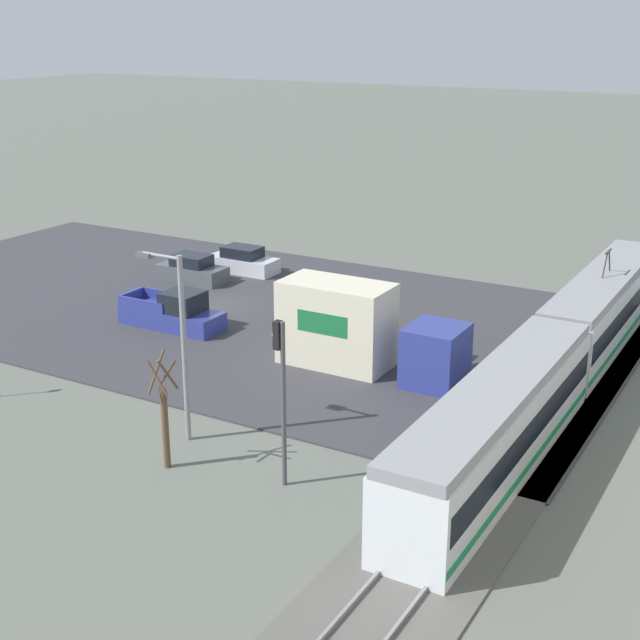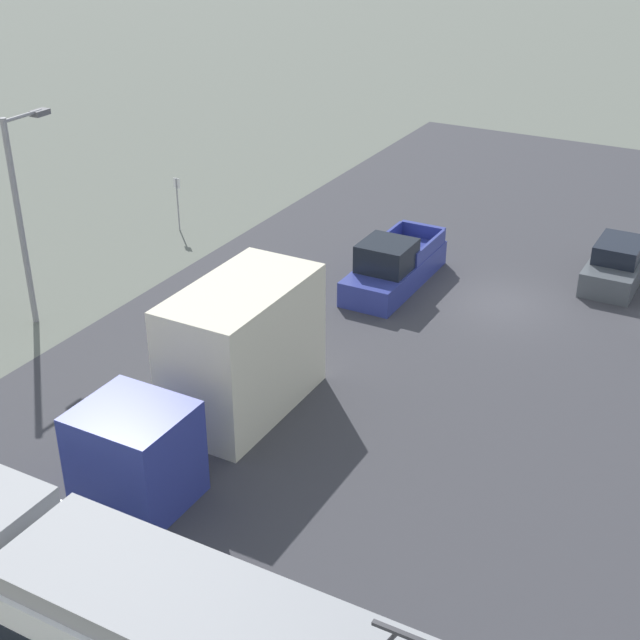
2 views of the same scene
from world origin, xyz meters
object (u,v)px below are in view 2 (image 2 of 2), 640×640
object	(u,v)px
pickup_truck	(393,267)
street_lamp_near_crossing	(23,205)
light_rail_tram	(34,595)
sedan_car_0	(617,265)
no_parking_sign	(178,199)
box_truck	(220,371)

from	to	relation	value
pickup_truck	street_lamp_near_crossing	distance (m)	13.03
light_rail_tram	street_lamp_near_crossing	distance (m)	15.50
sedan_car_0	no_parking_sign	distance (m)	17.84
sedan_car_0	street_lamp_near_crossing	distance (m)	21.15
street_lamp_near_crossing	no_parking_sign	size ratio (longest dim) A/B	3.05
sedan_car_0	box_truck	bearing A→B (deg)	-116.38
pickup_truck	no_parking_sign	world-z (taller)	no_parking_sign
box_truck	sedan_car_0	bearing A→B (deg)	-116.38
light_rail_tram	no_parking_sign	bearing A→B (deg)	-59.95
light_rail_tram	street_lamp_near_crossing	size ratio (longest dim) A/B	4.26
box_truck	no_parking_sign	world-z (taller)	box_truck
box_truck	sedan_car_0	size ratio (longest dim) A/B	1.99
light_rail_tram	pickup_truck	size ratio (longest dim) A/B	5.51
sedan_car_0	no_parking_sign	size ratio (longest dim) A/B	1.82
light_rail_tram	pickup_truck	world-z (taller)	light_rail_tram
street_lamp_near_crossing	sedan_car_0	bearing A→B (deg)	-143.24
no_parking_sign	sedan_car_0	bearing A→B (deg)	-168.70
sedan_car_0	light_rail_tram	bearing A→B (deg)	-104.33
box_truck	no_parking_sign	bearing A→B (deg)	-48.92
pickup_truck	street_lamp_near_crossing	size ratio (longest dim) A/B	0.77
box_truck	no_parking_sign	xyz separation A→B (m)	(10.04, -11.52, -0.42)
street_lamp_near_crossing	no_parking_sign	distance (m)	9.43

